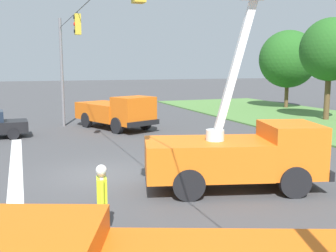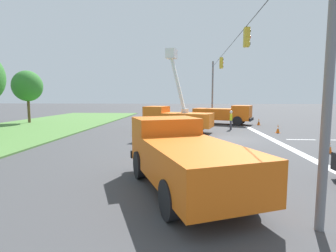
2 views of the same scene
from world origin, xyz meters
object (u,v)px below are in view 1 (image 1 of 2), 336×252
object	(u,v)px
tree_west	(330,50)
road_worker	(102,196)
tree_far_west	(288,59)
utility_truck_bucket_lift	(239,149)
utility_truck_support_far	(117,112)

from	to	relation	value
tree_west	road_worker	xyz separation A→B (m)	(14.23, -19.80, -4.25)
tree_far_west	road_worker	xyz separation A→B (m)	(22.51, -22.46, -3.73)
utility_truck_bucket_lift	road_worker	xyz separation A→B (m)	(2.07, -4.99, -0.35)
tree_far_west	utility_truck_bucket_lift	world-z (taller)	tree_far_west
tree_west	tree_far_west	bearing A→B (deg)	162.16
tree_far_west	road_worker	bearing A→B (deg)	-44.94
tree_far_west	utility_truck_support_far	size ratio (longest dim) A/B	1.14
tree_far_west	tree_west	world-z (taller)	tree_west
road_worker	utility_truck_bucket_lift	bearing A→B (deg)	112.56
tree_west	road_worker	bearing A→B (deg)	-54.29
utility_truck_bucket_lift	tree_west	bearing A→B (deg)	129.39
tree_far_west	utility_truck_support_far	xyz separation A→B (m)	(6.53, -18.32, -3.59)
utility_truck_bucket_lift	road_worker	bearing A→B (deg)	-67.44
tree_west	road_worker	size ratio (longest dim) A/B	4.28
tree_far_west	tree_west	distance (m)	8.71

